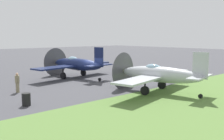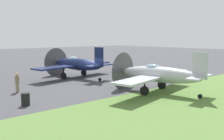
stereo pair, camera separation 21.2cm
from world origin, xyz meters
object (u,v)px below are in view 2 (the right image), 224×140
airplane_wingman (158,74)px  airplane_lead (76,64)px  runway_marker_cone (187,81)px  ground_crew_chief (17,82)px  fuel_drum (26,99)px  supply_crate (81,68)px

airplane_wingman → airplane_lead: bearing=81.8°
runway_marker_cone → ground_crew_chief: bearing=154.7°
fuel_drum → supply_crate: 19.93m
airplane_wingman → fuel_drum: (-10.37, 3.49, -1.14)m
ground_crew_chief → supply_crate: size_ratio=1.92×
airplane_lead → fuel_drum: (-9.73, -8.08, -1.16)m
airplane_wingman → ground_crew_chief: airplane_wingman is taller
fuel_drum → runway_marker_cone: (16.53, -2.52, -0.23)m
airplane_wingman → runway_marker_cone: (6.17, 0.96, -1.37)m
ground_crew_chief → runway_marker_cone: ground_crew_chief is taller
airplane_wingman → runway_marker_cone: 6.39m
runway_marker_cone → airplane_wingman: bearing=-171.1°
airplane_lead → fuel_drum: size_ratio=12.08×
airplane_lead → supply_crate: (4.69, 5.69, -1.29)m
airplane_wingman → runway_marker_cone: bearing=-2.4°
fuel_drum → runway_marker_cone: 16.73m
airplane_lead → airplane_wingman: bearing=-95.7°
airplane_lead → runway_marker_cone: 12.67m
airplane_lead → airplane_wingman: (0.64, -11.56, -0.02)m
fuel_drum → runway_marker_cone: size_ratio=2.05×
airplane_lead → fuel_drum: bearing=-149.2°
airplane_lead → supply_crate: bearing=41.6°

